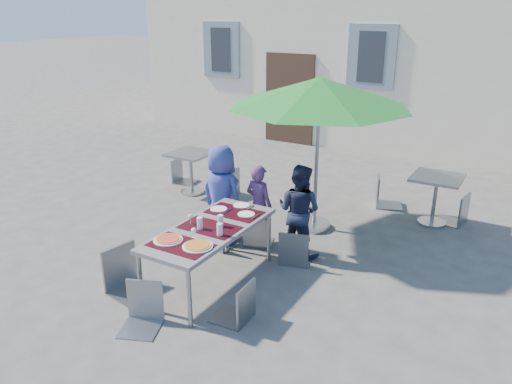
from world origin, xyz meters
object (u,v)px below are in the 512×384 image
Objects in this scene: child_2 at (299,211)px; chair_0 at (217,216)px; bg_chair_l_0 at (180,157)px; bg_chair_r_0 at (226,165)px; chair_2 at (295,228)px; dining_table at (210,232)px; child_1 at (259,205)px; chair_1 at (258,213)px; cafe_table_0 at (191,165)px; child_0 at (221,194)px; chair_4 at (238,279)px; patio_umbrella at (320,93)px; cafe_table_1 at (436,191)px; bg_chair_l_1 at (385,173)px; bg_chair_r_1 at (460,191)px; pizza_near_right at (198,246)px; chair_3 at (122,243)px; pizza_near_left at (168,239)px; chair_5 at (140,281)px.

child_2 is 1.16m from chair_0.
bg_chair_l_0 is 1.18m from bg_chair_r_0.
chair_2 reaches higher than bg_chair_l_0.
child_1 is at bearing 92.27° from dining_table.
chair_1 reaches higher than cafe_table_0.
child_0 reaches higher than chair_1.
chair_4 reaches higher than dining_table.
patio_umbrella is at bearing -6.47° from cafe_table_0.
chair_2 is at bearing 6.89° from chair_0.
bg_chair_r_0 is at bearing 125.47° from chair_4.
patio_umbrella is at bearing 79.10° from dining_table.
chair_0 is 1.00× the size of chair_1.
child_0 reaches higher than cafe_table_1.
bg_chair_l_1 reaches higher than cafe_table_0.
dining_table is at bearing -124.87° from chair_2.
child_0 reaches higher than bg_chair_r_1.
bg_chair_r_1 is (2.11, 3.95, -0.22)m from pizza_near_right.
child_0 reaches higher than chair_3.
cafe_table_0 is 4.58m from bg_chair_r_1.
chair_1 is at bearing -162.03° from child_0.
pizza_near_left is 0.32× the size of chair_3.
child_0 reaches higher than bg_chair_r_0.
patio_umbrella reaches higher than pizza_near_left.
chair_1 reaches higher than chair_0.
pizza_near_left is 0.37× the size of chair_5.
chair_3 is at bearing -113.06° from patio_umbrella.
patio_umbrella reaches higher than bg_chair_r_1.
pizza_near_left is at bearing -78.02° from chair_0.
bg_chair_l_0 is 0.91× the size of bg_chair_r_0.
chair_3 is (-1.37, -1.91, -0.02)m from child_2.
chair_4 is 1.11× the size of cafe_table_1.
child_1 is at bearing 69.12° from chair_3.
child_0 is at bearing 115.65° from pizza_near_right.
chair_1 is at bearing 91.25° from dining_table.
bg_chair_r_1 is (2.87, 2.36, -0.16)m from child_0.
cafe_table_1 is (1.38, 2.01, -0.09)m from child_2.
cafe_table_0 is 0.98× the size of cafe_table_1.
chair_5 is at bearing -32.88° from chair_3.
child_1 is 2.07m from chair_3.
dining_table is 1.03m from chair_3.
child_2 is (0.78, 1.78, -0.12)m from pizza_near_left.
bg_chair_r_0 is (-1.43, 3.79, 0.04)m from chair_5.
bg_chair_l_0 is at bearing -31.55° from child_0.
cafe_table_1 is (2.10, 4.34, 0.03)m from chair_5.
bg_chair_l_1 is (1.63, 2.55, -0.14)m from child_0.
chair_2 is (0.86, 1.50, -0.24)m from pizza_near_left.
child_1 is at bearing -117.50° from patio_umbrella.
chair_2 is 0.92× the size of bg_chair_l_1.
bg_chair_l_0 is 1.11× the size of cafe_table_1.
bg_chair_l_0 is at bearing 131.11° from pizza_near_right.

